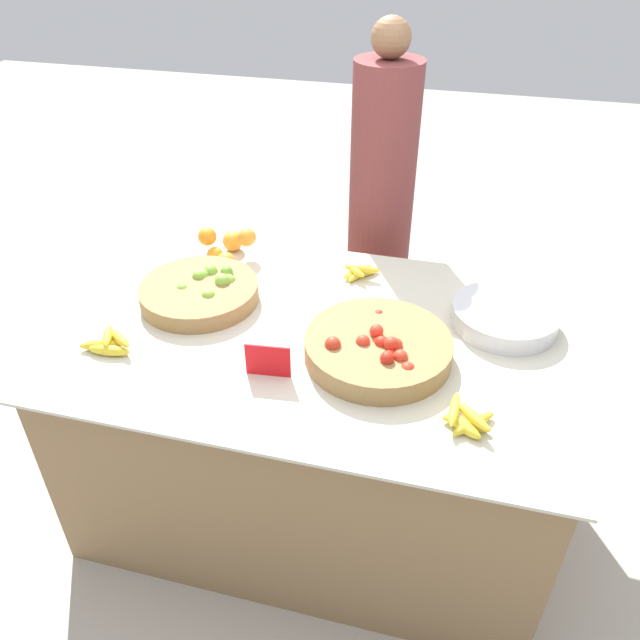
{
  "coord_description": "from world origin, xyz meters",
  "views": [
    {
      "loc": [
        0.42,
        -1.64,
        2.04
      ],
      "look_at": [
        0.0,
        0.0,
        0.84
      ],
      "focal_mm": 35.0,
      "sensor_mm": 36.0,
      "label": 1
    }
  ],
  "objects": [
    {
      "name": "ground_plane",
      "position": [
        0.0,
        0.0,
        0.0
      ],
      "size": [
        12.0,
        12.0,
        0.0
      ],
      "primitive_type": "plane",
      "color": "#ADA599"
    },
    {
      "name": "market_table",
      "position": [
        0.0,
        0.0,
        0.39
      ],
      "size": [
        1.67,
        1.14,
        0.79
      ],
      "color": "olive",
      "rests_on": "ground_plane"
    },
    {
      "name": "lime_bowl",
      "position": [
        -0.47,
        0.09,
        0.82
      ],
      "size": [
        0.43,
        0.43,
        0.1
      ],
      "color": "olive",
      "rests_on": "market_table"
    },
    {
      "name": "tomato_basket",
      "position": [
        0.21,
        -0.08,
        0.83
      ],
      "size": [
        0.47,
        0.47,
        0.11
      ],
      "color": "olive",
      "rests_on": "market_table"
    },
    {
      "name": "orange_pile",
      "position": [
        -0.49,
        0.4,
        0.84
      ],
      "size": [
        0.23,
        0.23,
        0.13
      ],
      "color": "orange",
      "rests_on": "market_table"
    },
    {
      "name": "metal_bowl",
      "position": [
        0.6,
        0.2,
        0.82
      ],
      "size": [
        0.36,
        0.36,
        0.07
      ],
      "color": "silver",
      "rests_on": "market_table"
    },
    {
      "name": "price_sign",
      "position": [
        -0.1,
        -0.26,
        0.84
      ],
      "size": [
        0.14,
        0.02,
        0.11
      ],
      "rotation": [
        0.0,
        0.0,
        0.11
      ],
      "color": "red",
      "rests_on": "market_table"
    },
    {
      "name": "banana_bunch_middle_right",
      "position": [
        0.5,
        -0.33,
        0.81
      ],
      "size": [
        0.15,
        0.16,
        0.05
      ],
      "color": "yellow",
      "rests_on": "market_table"
    },
    {
      "name": "banana_bunch_front_right",
      "position": [
        0.06,
        0.38,
        0.81
      ],
      "size": [
        0.15,
        0.15,
        0.05
      ],
      "color": "yellow",
      "rests_on": "market_table"
    },
    {
      "name": "banana_bunch_middle_left",
      "position": [
        -0.64,
        -0.26,
        0.81
      ],
      "size": [
        0.19,
        0.14,
        0.06
      ],
      "color": "yellow",
      "rests_on": "market_table"
    },
    {
      "name": "vendor_person",
      "position": [
        0.05,
        0.86,
        0.76
      ],
      "size": [
        0.28,
        0.28,
        1.63
      ],
      "color": "brown",
      "rests_on": "ground_plane"
    }
  ]
}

